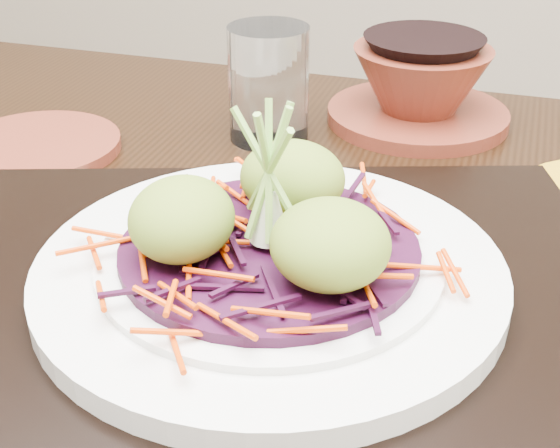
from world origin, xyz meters
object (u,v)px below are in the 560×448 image
(terracotta_bowl_set, at_px, (420,90))
(white_plate, at_px, (270,270))
(water_glass, at_px, (269,84))
(terracotta_side_plate, at_px, (37,146))
(dining_table, at_px, (301,409))
(serving_tray, at_px, (270,296))

(terracotta_bowl_set, bearing_deg, white_plate, -95.30)
(water_glass, height_order, terracotta_bowl_set, water_glass)
(terracotta_side_plate, height_order, water_glass, water_glass)
(dining_table, relative_size, white_plate, 4.50)
(dining_table, relative_size, water_glass, 12.24)
(white_plate, height_order, water_glass, water_glass)
(dining_table, distance_m, terracotta_side_plate, 0.34)
(white_plate, bearing_deg, serving_tray, 90.00)
(dining_table, distance_m, water_glass, 0.30)
(white_plate, relative_size, water_glass, 2.72)
(white_plate, bearing_deg, terracotta_bowl_set, 84.70)
(terracotta_side_plate, bearing_deg, serving_tray, -30.84)
(dining_table, height_order, white_plate, white_plate)
(serving_tray, distance_m, water_glass, 0.29)
(white_plate, relative_size, terracotta_side_plate, 1.91)
(terracotta_side_plate, xyz_separation_m, water_glass, (0.19, 0.10, 0.05))
(dining_table, height_order, terracotta_bowl_set, terracotta_bowl_set)
(terracotta_side_plate, bearing_deg, terracotta_bowl_set, 29.93)
(dining_table, height_order, terracotta_side_plate, terracotta_side_plate)
(white_plate, xyz_separation_m, terracotta_side_plate, (-0.28, 0.17, -0.03))
(water_glass, bearing_deg, terracotta_side_plate, -152.70)
(terracotta_side_plate, height_order, terracotta_bowl_set, terracotta_bowl_set)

